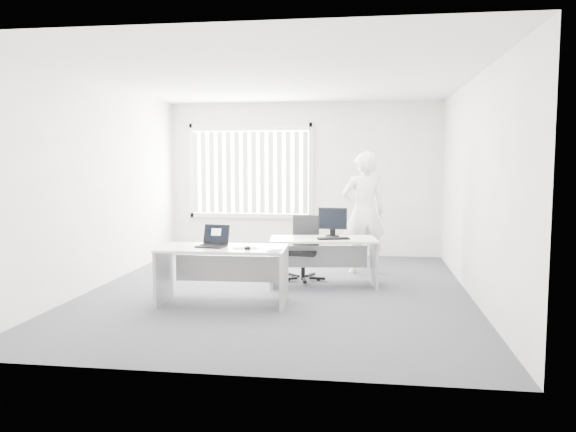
# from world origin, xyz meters

# --- Properties ---
(ground) EXTENTS (6.00, 6.00, 0.00)m
(ground) POSITION_xyz_m (0.00, 0.00, 0.00)
(ground) COLOR #57575F
(ground) RESTS_ON ground
(wall_back) EXTENTS (5.00, 0.02, 2.80)m
(wall_back) POSITION_xyz_m (0.00, 3.00, 1.40)
(wall_back) COLOR white
(wall_back) RESTS_ON ground
(wall_front) EXTENTS (5.00, 0.02, 2.80)m
(wall_front) POSITION_xyz_m (0.00, -3.00, 1.40)
(wall_front) COLOR white
(wall_front) RESTS_ON ground
(wall_left) EXTENTS (0.02, 6.00, 2.80)m
(wall_left) POSITION_xyz_m (-2.50, 0.00, 1.40)
(wall_left) COLOR white
(wall_left) RESTS_ON ground
(wall_right) EXTENTS (0.02, 6.00, 2.80)m
(wall_right) POSITION_xyz_m (2.50, 0.00, 1.40)
(wall_right) COLOR white
(wall_right) RESTS_ON ground
(ceiling) EXTENTS (5.00, 6.00, 0.02)m
(ceiling) POSITION_xyz_m (0.00, 0.00, 2.80)
(ceiling) COLOR silver
(ceiling) RESTS_ON wall_back
(window) EXTENTS (2.32, 0.06, 1.76)m
(window) POSITION_xyz_m (-1.00, 2.96, 1.55)
(window) COLOR silver
(window) RESTS_ON wall_back
(blinds) EXTENTS (2.20, 0.10, 1.50)m
(blinds) POSITION_xyz_m (-1.00, 2.90, 1.52)
(blinds) COLOR white
(blinds) RESTS_ON wall_back
(desk_near) EXTENTS (1.56, 0.78, 0.70)m
(desk_near) POSITION_xyz_m (-0.56, -0.77, 0.50)
(desk_near) COLOR silver
(desk_near) RESTS_ON ground
(desk_far) EXTENTS (1.54, 0.87, 0.67)m
(desk_far) POSITION_xyz_m (0.57, 0.41, 0.48)
(desk_far) COLOR silver
(desk_far) RESTS_ON ground
(office_chair) EXTENTS (0.59, 0.59, 0.93)m
(office_chair) POSITION_xyz_m (0.25, 0.79, 0.29)
(office_chair) COLOR black
(office_chair) RESTS_ON ground
(person) EXTENTS (0.78, 0.62, 1.88)m
(person) POSITION_xyz_m (1.11, 1.37, 0.94)
(person) COLOR white
(person) RESTS_ON ground
(laptop) EXTENTS (0.38, 0.35, 0.26)m
(laptop) POSITION_xyz_m (-0.70, -0.79, 0.83)
(laptop) COLOR black
(laptop) RESTS_ON desk_near
(paper_sheet) EXTENTS (0.34, 0.28, 0.00)m
(paper_sheet) POSITION_xyz_m (-0.27, -0.84, 0.70)
(paper_sheet) COLOR silver
(paper_sheet) RESTS_ON desk_near
(mouse) EXTENTS (0.09, 0.12, 0.05)m
(mouse) POSITION_xyz_m (-0.23, -0.88, 0.72)
(mouse) COLOR silver
(mouse) RESTS_ON paper_sheet
(booklet) EXTENTS (0.17, 0.21, 0.01)m
(booklet) POSITION_xyz_m (0.12, -0.98, 0.70)
(booklet) COLOR silver
(booklet) RESTS_ON desk_near
(keyboard) EXTENTS (0.46, 0.26, 0.02)m
(keyboard) POSITION_xyz_m (0.71, 0.32, 0.68)
(keyboard) COLOR black
(keyboard) RESTS_ON desk_far
(monitor) EXTENTS (0.42, 0.15, 0.41)m
(monitor) POSITION_xyz_m (0.68, 0.64, 0.87)
(monitor) COLOR black
(monitor) RESTS_ON desk_far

